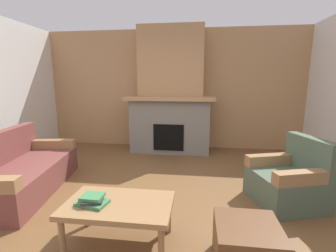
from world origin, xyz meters
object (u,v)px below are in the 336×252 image
object	(u,v)px
fireplace	(171,99)
couch	(20,172)
coffee_table	(119,208)
ottoman	(247,247)
armchair	(289,181)

from	to	relation	value
fireplace	couch	size ratio (longest dim) A/B	1.41
coffee_table	ottoman	size ratio (longest dim) A/B	1.92
couch	coffee_table	world-z (taller)	couch
fireplace	coffee_table	size ratio (longest dim) A/B	2.70
couch	ottoman	xyz separation A→B (m)	(2.88, -1.04, -0.09)
couch	coffee_table	size ratio (longest dim) A/B	1.91
armchair	ottoman	world-z (taller)	armchair
coffee_table	armchair	bearing A→B (deg)	28.78
couch	ottoman	distance (m)	3.06
couch	armchair	bearing A→B (deg)	2.53
fireplace	ottoman	bearing A→B (deg)	-73.09
fireplace	armchair	bearing A→B (deg)	-50.74
fireplace	armchair	size ratio (longest dim) A/B	2.84
coffee_table	ottoman	bearing A→B (deg)	-8.17
couch	ottoman	size ratio (longest dim) A/B	3.68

